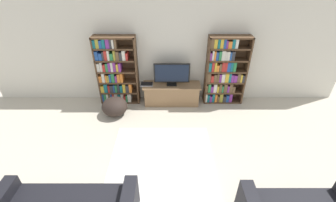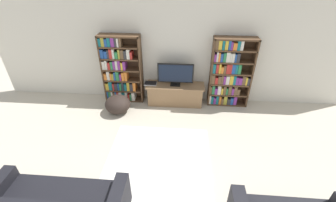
% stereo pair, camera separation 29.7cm
% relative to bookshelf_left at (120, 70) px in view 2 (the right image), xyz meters
% --- Properties ---
extents(wall_back, '(8.80, 0.06, 2.60)m').
position_rel_bookshelf_left_xyz_m(wall_back, '(1.23, 0.18, 0.46)').
color(wall_back, silver).
rests_on(wall_back, ground_plane).
extents(bookshelf_left, '(0.98, 0.30, 1.71)m').
position_rel_bookshelf_left_xyz_m(bookshelf_left, '(0.00, 0.00, 0.00)').
color(bookshelf_left, '#513823').
rests_on(bookshelf_left, ground_plane).
extents(bookshelf_right, '(0.98, 0.30, 1.71)m').
position_rel_bookshelf_left_xyz_m(bookshelf_right, '(2.64, -0.00, 0.01)').
color(bookshelf_right, '#513823').
rests_on(bookshelf_right, ground_plane).
extents(tv_stand, '(1.43, 0.46, 0.53)m').
position_rel_bookshelf_left_xyz_m(tv_stand, '(1.38, -0.11, -0.57)').
color(tv_stand, '#8E6B47').
rests_on(tv_stand, ground_plane).
extents(television, '(0.86, 0.16, 0.56)m').
position_rel_bookshelf_left_xyz_m(television, '(1.38, -0.12, -0.01)').
color(television, black).
rests_on(television, tv_stand).
extents(laptop, '(0.30, 0.22, 0.03)m').
position_rel_bookshelf_left_xyz_m(laptop, '(0.76, -0.10, -0.29)').
color(laptop, '#B7B7BC').
rests_on(laptop, tv_stand).
extents(area_rug, '(1.91, 1.95, 0.02)m').
position_rel_bookshelf_left_xyz_m(area_rug, '(1.17, -2.13, -0.83)').
color(area_rug, white).
rests_on(area_rug, ground_plane).
extents(beanbag_ottoman, '(0.60, 0.60, 0.42)m').
position_rel_bookshelf_left_xyz_m(beanbag_ottoman, '(0.02, -0.60, -0.63)').
color(beanbag_ottoman, '#2D231E').
rests_on(beanbag_ottoman, ground_plane).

